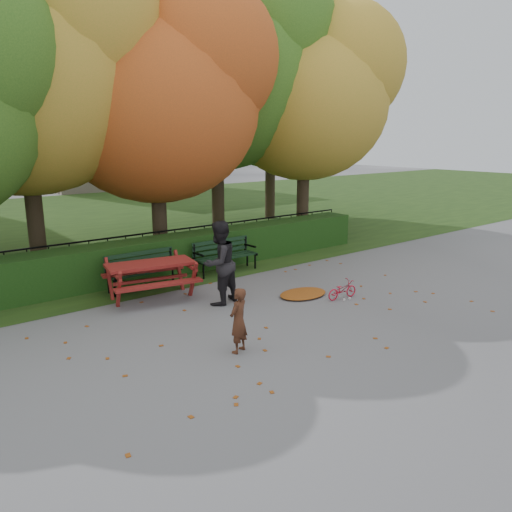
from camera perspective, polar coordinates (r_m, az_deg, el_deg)
ground at (r=10.25m, az=3.22°, el=-7.08°), size 90.00×90.00×0.00m
grass_strip at (r=22.39m, az=-21.31°, el=3.34°), size 90.00×90.00×0.00m
building_right at (r=38.06m, az=-16.81°, el=16.58°), size 9.00×6.00×12.00m
hedge at (r=13.65m, az=-9.37°, el=0.20°), size 13.00×0.90×1.00m
iron_fence at (r=14.33m, az=-10.94°, el=0.91°), size 14.00×0.04×1.02m
tree_b at (r=14.56m, az=-23.77°, el=19.54°), size 6.72×6.40×8.79m
tree_c at (r=15.03m, az=-9.98°, el=17.99°), size 6.30×6.00×8.00m
tree_d at (r=17.84m, az=-3.03°, el=21.16°), size 7.14×6.80×9.58m
tree_e at (r=18.34m, az=6.92°, el=18.06°), size 6.09×5.80×8.16m
tree_g at (r=22.50m, az=2.79°, el=18.01°), size 6.30×6.00×8.55m
bench_left at (r=12.38m, az=-12.81°, el=-1.24°), size 1.80×0.57×0.88m
bench_right at (r=13.55m, az=-3.66°, el=0.34°), size 1.80×0.57×0.88m
picnic_table at (r=11.55m, az=-11.96°, el=-1.63°), size 2.18×1.88×0.94m
leaf_pile at (r=11.68m, az=5.40°, el=-4.29°), size 1.41×1.16×0.08m
leaf_scatter at (r=10.46m, az=2.12°, el=-6.60°), size 9.00×5.70×0.01m
child at (r=8.51m, az=-2.02°, el=-7.37°), size 0.49×0.41×1.14m
adult at (r=10.86m, az=-4.22°, el=-0.80°), size 1.05×0.91×1.85m
bicycle at (r=11.51m, az=9.82°, el=-3.81°), size 0.83×0.36×0.43m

